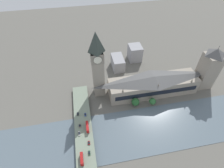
# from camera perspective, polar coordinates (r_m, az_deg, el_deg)

# --- Properties ---
(ground_plane) EXTENTS (600.00, 600.00, 0.00)m
(ground_plane) POSITION_cam_1_polar(r_m,az_deg,el_deg) (203.51, 12.12, -5.94)
(ground_plane) COLOR #605E56
(river_water) EXTENTS (52.47, 360.00, 0.30)m
(river_water) POSITION_cam_1_polar(r_m,az_deg,el_deg) (187.05, 15.50, -13.38)
(river_water) COLOR slate
(river_water) RESTS_ON ground_plane
(parliament_hall) EXTENTS (24.94, 102.66, 24.89)m
(parliament_hall) POSITION_cam_1_polar(r_m,az_deg,el_deg) (206.39, 13.30, -0.19)
(parliament_hall) COLOR gray
(parliament_hall) RESTS_ON ground_plane
(clock_tower) EXTENTS (13.37, 13.37, 79.12)m
(clock_tower) POSITION_cam_1_polar(r_m,az_deg,el_deg) (181.28, -4.75, 6.24)
(clock_tower) COLOR gray
(clock_tower) RESTS_ON ground_plane
(victoria_tower) EXTENTS (17.72, 17.72, 56.77)m
(victoria_tower) POSITION_cam_1_polar(r_m,az_deg,el_deg) (228.88, 28.96, 4.48)
(victoria_tower) COLOR gray
(victoria_tower) RESTS_ON ground_plane
(road_bridge) EXTENTS (136.93, 16.92, 4.15)m
(road_bridge) POSITION_cam_1_polar(r_m,az_deg,el_deg) (172.74, -9.05, -17.24)
(road_bridge) COLOR #5D6A59
(road_bridge) RESTS_ON ground_plane
(double_decker_bus_lead) EXTENTS (11.25, 2.52, 4.68)m
(double_decker_bus_lead) POSITION_cam_1_polar(r_m,az_deg,el_deg) (174.66, -8.03, -13.66)
(double_decker_bus_lead) COLOR red
(double_decker_bus_lead) RESTS_ON road_bridge
(double_decker_bus_mid) EXTENTS (10.51, 2.48, 4.62)m
(double_decker_bus_mid) POSITION_cam_1_polar(r_m,az_deg,el_deg) (161.35, -9.84, -22.91)
(double_decker_bus_mid) COLOR red
(double_decker_bus_mid) RESTS_ON road_bridge
(car_northbound_mid) EXTENTS (4.26, 1.79, 1.38)m
(car_northbound_mid) POSITION_cam_1_polar(r_m,az_deg,el_deg) (164.53, -7.42, -21.38)
(car_northbound_mid) COLOR #2D5638
(car_northbound_mid) RESTS_ON road_bridge
(car_northbound_tail) EXTENTS (4.55, 1.90, 1.43)m
(car_northbound_tail) POSITION_cam_1_polar(r_m,az_deg,el_deg) (174.35, -10.61, -15.59)
(car_northbound_tail) COLOR silver
(car_northbound_tail) RESTS_ON road_bridge
(car_southbound_lead) EXTENTS (3.80, 1.84, 1.47)m
(car_southbound_lead) POSITION_cam_1_polar(r_m,az_deg,el_deg) (168.52, -7.54, -18.49)
(car_southbound_lead) COLOR maroon
(car_southbound_lead) RESTS_ON road_bridge
(car_southbound_mid) EXTENTS (3.80, 1.90, 1.40)m
(car_southbound_mid) POSITION_cam_1_polar(r_m,az_deg,el_deg) (185.19, -8.71, -9.85)
(car_southbound_mid) COLOR navy
(car_southbound_mid) RESTS_ON road_bridge
(car_southbound_tail) EXTENTS (4.34, 1.83, 1.46)m
(car_southbound_tail) POSITION_cam_1_polar(r_m,az_deg,el_deg) (178.68, -10.49, -13.24)
(car_southbound_tail) COLOR slate
(car_southbound_tail) RESTS_ON road_bridge
(car_southbound_extra) EXTENTS (4.06, 1.83, 1.35)m
(car_southbound_extra) POSITION_cam_1_polar(r_m,az_deg,el_deg) (187.03, -11.10, -9.56)
(car_southbound_extra) COLOR black
(car_southbound_extra) RESTS_ON road_bridge
(city_block_west) EXTENTS (25.99, 14.71, 16.71)m
(city_block_west) POSITION_cam_1_polar(r_m,az_deg,el_deg) (238.17, 1.88, 6.97)
(city_block_west) COLOR #939399
(city_block_west) RESTS_ON ground_plane
(city_block_center) EXTENTS (19.64, 17.32, 21.92)m
(city_block_center) POSITION_cam_1_polar(r_m,az_deg,el_deg) (254.11, 7.46, 10.04)
(city_block_center) COLOR #939399
(city_block_center) RESTS_ON ground_plane
(tree_embankment_near) EXTENTS (8.70, 8.70, 11.19)m
(tree_embankment_near) POSITION_cam_1_polar(r_m,az_deg,el_deg) (192.44, 7.67, -5.83)
(tree_embankment_near) COLOR brown
(tree_embankment_near) RESTS_ON ground_plane
(tree_embankment_mid) EXTENTS (7.49, 7.49, 9.43)m
(tree_embankment_mid) POSITION_cam_1_polar(r_m,az_deg,el_deg) (197.90, 13.06, -5.52)
(tree_embankment_mid) COLOR brown
(tree_embankment_mid) RESTS_ON ground_plane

